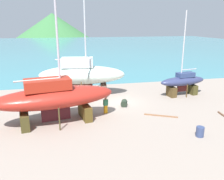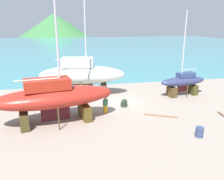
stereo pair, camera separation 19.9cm
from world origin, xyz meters
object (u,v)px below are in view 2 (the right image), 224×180
worker (105,105)px  barrel_rust_far (199,132)px  sailboat_mid_port (183,82)px  sailboat_small_center (82,74)px  barrel_tipped_right (124,103)px  sailboat_far_slipway (54,97)px

worker → barrel_rust_far: 8.99m
sailboat_mid_port → worker: size_ratio=6.10×
sailboat_small_center → barrel_tipped_right: size_ratio=20.48×
worker → barrel_tipped_right: (2.32, 1.62, -0.52)m
sailboat_small_center → sailboat_far_slipway: sailboat_small_center is taller
worker → barrel_rust_far: (6.31, -6.39, -0.44)m
sailboat_small_center → barrel_rust_far: bearing=-50.3°
sailboat_far_slipway → barrel_tipped_right: bearing=11.7°
sailboat_mid_port → barrel_rust_far: size_ratio=12.37×
worker → barrel_tipped_right: size_ratio=1.80×
worker → barrel_tipped_right: bearing=107.9°
worker → barrel_rust_far: bearing=27.5°
sailboat_mid_port → barrel_rust_far: (-4.04, -10.31, -1.32)m
sailboat_mid_port → sailboat_small_center: bearing=-20.9°
sailboat_mid_port → barrel_rust_far: 11.15m
sailboat_far_slipway → barrel_tipped_right: 7.89m
barrel_rust_far → worker: bearing=134.7°
sailboat_small_center → sailboat_mid_port: 12.38m
sailboat_small_center → sailboat_mid_port: (12.05, -2.71, -0.90)m
sailboat_small_center → barrel_tipped_right: (4.01, -5.00, -2.30)m
sailboat_small_center → sailboat_far_slipway: size_ratio=1.01×
worker → barrel_rust_far: worker is taller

